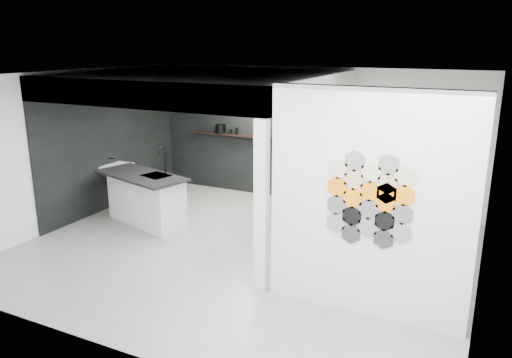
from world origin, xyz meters
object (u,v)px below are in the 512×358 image
Objects in this scene: stockpot at (221,129)px; glass_bowl at (314,138)px; kettle at (288,135)px; utensil_cup at (230,132)px; kitchen_island at (146,198)px; bottle_dark at (237,131)px; glass_vase at (314,137)px; wall_basin at (117,168)px; partition_panel at (368,206)px.

glass_bowl is (2.18, 0.00, -0.04)m from stockpot.
kettle reaches higher than utensil_cup.
kitchen_island reaches higher than bottle_dark.
bottle_dark is (-1.78, 0.00, 0.02)m from glass_bowl.
stockpot is at bearing 180.00° from glass_vase.
glass_bowl is 1.65× the size of utensil_cup.
wall_basin is 3.89× the size of glass_bowl.
utensil_cup is at bearing 180.00° from glass_bowl.
stockpot is (0.15, 2.52, 0.92)m from kitchen_island.
wall_basin is at bearing -148.65° from glass_vase.
kettle reaches higher than wall_basin.
partition_panel is 5.57m from utensil_cup.
partition_panel is at bearing -45.06° from bottle_dark.
bottle_dark is at bearing 0.00° from utensil_cup.
partition_panel is 4.39m from glass_bowl.
partition_panel is 4.70m from kitchen_island.
glass_vase is 1.94m from utensil_cup.
glass_vase is at bearing 118.23° from partition_panel.
stockpot reaches higher than glass_bowl.
kettle is 1.20× the size of glass_vase.
glass_vase is (-2.08, 3.87, -0.00)m from partition_panel.
kitchen_island is 2.68m from stockpot.
glass_vase is (2.34, 2.52, 0.90)m from kitchen_island.
glass_vase is at bearing 4.44° from kettle.
glass_bowl is at bearing 118.23° from partition_panel.
glass_bowl reaches higher than wall_basin.
bottle_dark is at bearing 180.00° from glass_vase.
wall_basin is 0.30× the size of kitchen_island.
partition_panel reaches higher than wall_basin.
partition_panel reaches higher than glass_bowl.
wall_basin is 3.54m from kettle.
glass_vase reaches higher than bottle_dark.
partition_panel is 29.99× the size of utensil_cup.
kettle is 1.37m from utensil_cup.
glass_vase reaches higher than utensil_cup.
kettle reaches higher than glass_vase.
kitchen_island is 21.10× the size of utensil_cup.
glass_vase reaches higher than glass_bowl.
kettle is at bearing 124.32° from partition_panel.
glass_vase is 1.78m from bottle_dark.
partition_panel is 15.34× the size of kettle.
partition_panel is 18.16× the size of glass_bowl.
stockpot is 1.22× the size of kettle.
glass_bowl is 0.02m from glass_vase.
utensil_cup is at bearing -175.56° from kettle.
kitchen_island is at bearing -102.40° from bottle_dark.
stockpot is at bearing 59.72° from wall_basin.
kettle is (-2.64, 3.87, -0.00)m from partition_panel.
partition_panel reaches higher than utensil_cup.
kitchen_island is 3.21m from kettle.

